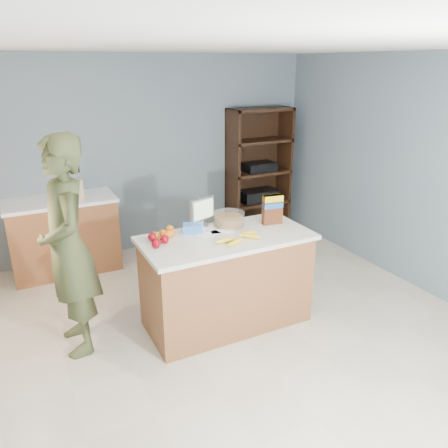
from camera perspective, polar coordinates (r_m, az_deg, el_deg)
name	(u,v)px	position (r m, az deg, el deg)	size (l,w,h in m)	color
floor	(241,337)	(4.16, 2.25, -14.57)	(4.50, 5.00, 0.02)	beige
walls	(244,160)	(3.49, 2.63, 8.29)	(4.52, 5.02, 2.51)	slate
counter_peninsula	(226,283)	(4.17, 0.31, -7.78)	(1.56, 0.76, 0.90)	brown
back_cabinet	(64,235)	(5.54, -20.14, -1.36)	(1.24, 0.62, 0.90)	brown
shelving_unit	(257,174)	(6.41, 4.32, 6.56)	(0.90, 0.40, 1.80)	black
person	(68,248)	(3.83, -19.70, -2.95)	(0.69, 0.45, 1.88)	#404826
knife_block	(77,188)	(5.34, -18.60, 4.46)	(0.12, 0.10, 0.31)	tan
envelopes	(216,233)	(4.04, -1.08, -1.13)	(0.38, 0.17, 0.00)	white
bananas	(240,238)	(3.86, 2.05, -1.86)	(0.46, 0.22, 0.04)	yellow
apples	(158,240)	(3.82, -8.66, -2.07)	(0.18, 0.24, 0.08)	maroon
oranges	(164,234)	(3.95, -7.84, -1.29)	(0.25, 0.22, 0.07)	orange
blue_carton	(193,228)	(4.04, -4.10, -0.57)	(0.18, 0.12, 0.08)	blue
salad_bowl	(229,220)	(4.21, 0.64, 0.59)	(0.30, 0.30, 0.13)	#267219
tv	(202,210)	(4.15, -2.84, 1.78)	(0.28, 0.12, 0.28)	silver
cereal_box	(273,207)	(4.24, 6.36, 2.18)	(0.20, 0.10, 0.29)	#592B14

